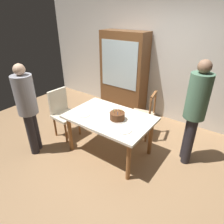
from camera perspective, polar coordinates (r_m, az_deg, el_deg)
ground at (r=3.62m, az=-0.66°, el=-11.40°), size 6.40×6.40×0.00m
back_wall at (r=4.53m, az=13.69°, el=14.52°), size 6.40×0.10×2.60m
dining_table at (r=3.25m, az=-0.72°, el=-2.77°), size 1.42×0.93×0.72m
birthday_cake at (r=3.09m, az=1.57°, el=-1.26°), size 0.28×0.28×0.20m
plate_near_celebrant at (r=3.29m, az=-8.37°, el=-0.74°), size 0.22×0.22×0.01m
plate_far_side at (r=3.39m, az=0.41°, el=0.50°), size 0.22×0.22×0.01m
plate_near_guest at (r=2.85m, az=3.67°, el=-5.33°), size 0.22×0.22×0.01m
fork_near_celebrant at (r=3.39m, az=-10.38°, el=-0.05°), size 0.18×0.03×0.01m
fork_far_side at (r=3.48m, az=-1.68°, el=1.20°), size 0.18×0.02×0.01m
fork_near_guest at (r=2.93m, az=1.04°, el=-4.37°), size 0.18×0.02×0.01m
chair_spindle_back at (r=3.83m, az=9.09°, el=-1.06°), size 0.52×0.52×0.95m
chair_upholstered at (r=3.93m, az=-14.35°, el=0.39°), size 0.47×0.47×0.95m
person_celebrant at (r=3.44m, az=-23.71°, el=1.71°), size 0.32×0.32×1.60m
person_guest at (r=3.16m, az=23.35°, el=0.91°), size 0.32×0.32×1.71m
china_cabinet at (r=4.69m, az=3.49°, el=11.27°), size 1.10×0.45×1.90m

